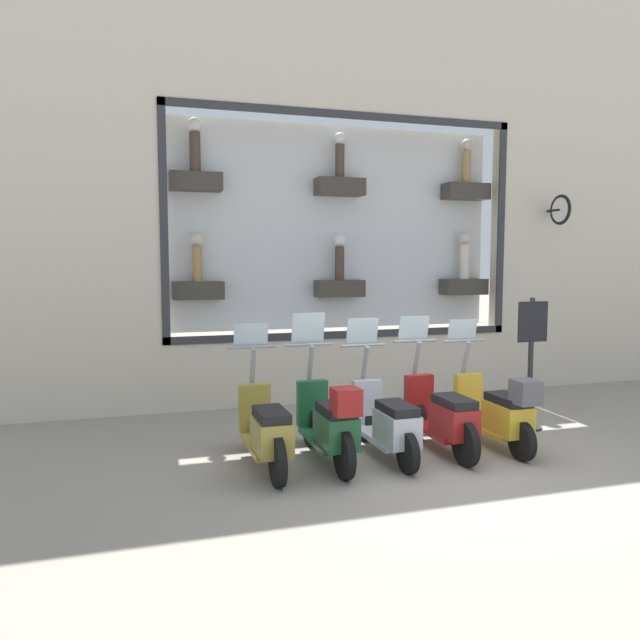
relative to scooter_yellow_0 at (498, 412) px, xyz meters
The scene contains 8 objects.
ground_plane 1.08m from the scooter_yellow_0, 112.01° to the left, with size 120.00×120.00×0.00m, color gray.
building_facade 4.65m from the scooter_yellow_0, 15.61° to the left, with size 1.18×36.00×7.23m.
scooter_yellow_0 is the anchor object (origin of this frame).
scooter_red_1 0.73m from the scooter_yellow_0, 84.45° to the left, with size 1.80×0.61×1.59m.
scooter_silver_2 1.45m from the scooter_yellow_0, 87.40° to the left, with size 1.79×0.61×1.58m.
scooter_green_3 2.17m from the scooter_yellow_0, 89.61° to the left, with size 1.81×0.60×1.67m.
scooter_olive_4 2.90m from the scooter_yellow_0, 88.60° to the left, with size 1.81×0.61×1.55m.
shop_sign_post 1.26m from the scooter_yellow_0, 54.87° to the right, with size 0.36×0.45×1.81m.
Camera 1 is at (-6.17, 3.41, 2.31)m, focal length 35.00 mm.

